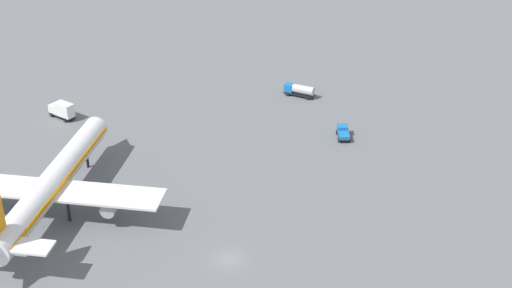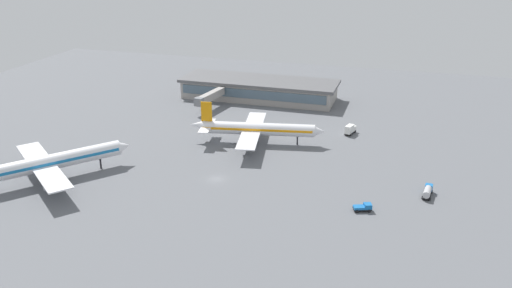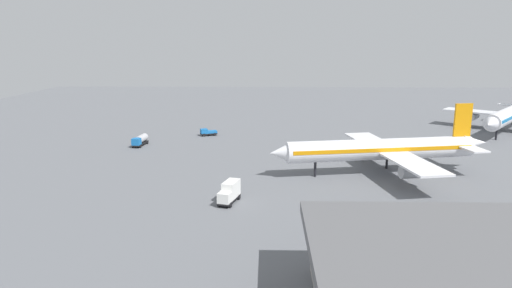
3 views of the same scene
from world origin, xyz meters
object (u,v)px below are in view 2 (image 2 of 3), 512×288
object	(u,v)px
airplane_at_gate	(48,163)
pushback_tractor	(363,207)
airplane_taxiing	(256,129)
fuel_truck	(428,191)
catering_truck	(350,129)

from	to	relation	value
airplane_at_gate	pushback_tractor	bearing A→B (deg)	-45.81
airplane_taxiing	pushback_tractor	world-z (taller)	airplane_taxiing
airplane_at_gate	fuel_truck	bearing A→B (deg)	-39.33
airplane_taxiing	fuel_truck	xyz separation A→B (m)	(-53.31, 23.16, -3.45)
airplane_at_gate	fuel_truck	size ratio (longest dim) A/B	5.98
airplane_taxiing	catering_truck	size ratio (longest dim) A/B	7.38
airplane_taxiing	fuel_truck	size ratio (longest dim) A/B	6.72
airplane_taxiing	fuel_truck	bearing A→B (deg)	-33.79
pushback_tractor	fuel_truck	distance (m)	19.68
airplane_taxiing	catering_truck	distance (m)	33.03
airplane_at_gate	catering_truck	world-z (taller)	airplane_at_gate
airplane_at_gate	fuel_truck	distance (m)	101.58
catering_truck	pushback_tractor	distance (m)	54.00
airplane_taxiing	pushback_tractor	size ratio (longest dim) A/B	9.10
fuel_truck	pushback_tractor	bearing A→B (deg)	137.32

